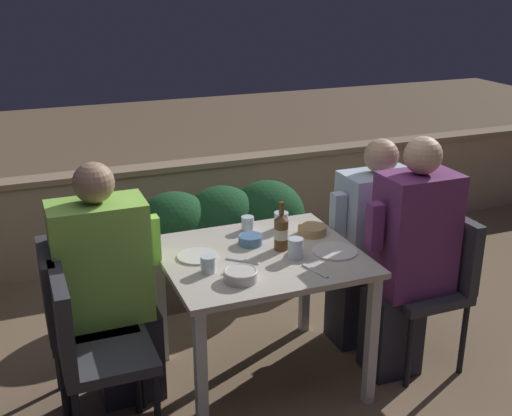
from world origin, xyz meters
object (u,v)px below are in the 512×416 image
person_purple_stripe (408,258)px  person_blue_shirt (370,243)px  chair_left_far (72,311)px  chair_right_far (398,250)px  person_green_blouse (110,287)px  chair_left_near (87,342)px  beer_bottle (281,231)px  chair_right_near (436,274)px

person_purple_stripe → person_blue_shirt: 0.35m
chair_left_far → chair_right_far: 1.85m
person_blue_shirt → person_green_blouse: bearing=-178.3°
chair_left_near → chair_right_far: 1.85m
person_purple_stripe → chair_right_far: 0.41m
chair_left_far → person_purple_stripe: (1.67, -0.30, 0.13)m
beer_bottle → person_blue_shirt: bearing=14.7°
chair_left_far → chair_right_near: size_ratio=1.00×
chair_right_near → person_purple_stripe: size_ratio=0.66×
chair_right_far → beer_bottle: bearing=-168.7°
chair_left_far → person_green_blouse: bearing=-0.0°
person_blue_shirt → chair_right_near: bearing=-59.3°
person_purple_stripe → beer_bottle: 0.69m
chair_right_near → person_purple_stripe: (-0.19, 0.00, 0.13)m
person_purple_stripe → beer_bottle: size_ratio=5.14×
chair_left_far → person_green_blouse: size_ratio=0.69×
chair_right_far → chair_left_far: bearing=-178.7°
person_blue_shirt → chair_left_far: bearing=-178.5°
chair_left_near → chair_left_far: size_ratio=1.00×
chair_left_far → beer_bottle: 1.08m
chair_left_far → beer_bottle: size_ratio=3.39×
chair_right_far → person_purple_stripe: bearing=-116.7°
chair_right_near → chair_right_far: bearing=92.3°
chair_left_near → chair_right_far: size_ratio=1.00×
chair_left_near → person_green_blouse: bearing=62.4°
person_blue_shirt → beer_bottle: person_blue_shirt is taller
beer_bottle → chair_right_far: bearing=11.3°
chair_left_far → chair_right_far: same height
chair_left_near → person_green_blouse: (0.16, 0.31, 0.10)m
chair_left_far → person_blue_shirt: person_blue_shirt is taller
person_green_blouse → person_purple_stripe: person_purple_stripe is taller
person_purple_stripe → beer_bottle: person_purple_stripe is taller
chair_right_far → person_blue_shirt: size_ratio=0.71×
chair_left_near → beer_bottle: (1.00, 0.19, 0.30)m
chair_left_far → person_green_blouse: 0.21m
person_purple_stripe → chair_right_far: bearing=63.3°
chair_left_near → person_purple_stripe: person_purple_stripe is taller
chair_left_near → person_purple_stripe: bearing=0.1°
chair_right_near → person_blue_shirt: person_blue_shirt is taller
chair_left_near → person_blue_shirt: (1.63, 0.35, 0.08)m
person_green_blouse → chair_right_far: (1.66, 0.04, -0.10)m
person_purple_stripe → beer_bottle: (-0.64, 0.18, 0.18)m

